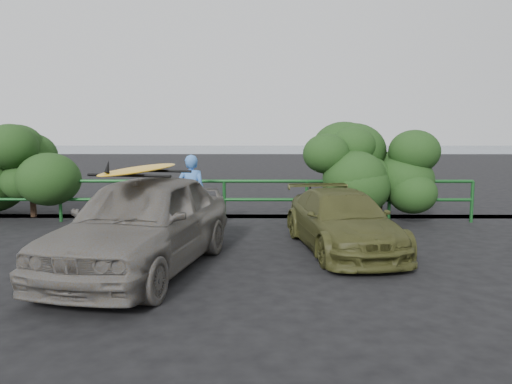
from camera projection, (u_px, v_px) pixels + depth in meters
ground at (131, 285)px, 7.21m from camera, size 80.00×80.00×0.00m
ocean at (246, 147)px, 66.75m from camera, size 200.00×200.00×0.00m
guardrail at (183, 201)px, 12.10m from camera, size 14.00×0.08×1.04m
shrub_right at (385, 173)px, 12.48m from camera, size 3.20×2.40×2.34m
sedan at (143, 223)px, 7.88m from camera, size 2.68×4.78×1.54m
olive_vehicle at (342, 221)px, 9.26m from camera, size 2.09×3.98×1.10m
man at (192, 193)px, 11.00m from camera, size 0.64×0.45×1.69m
roof_rack at (142, 173)px, 7.79m from camera, size 1.48×1.17×0.04m
surfboard at (141, 169)px, 7.78m from camera, size 1.03×2.62×0.08m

